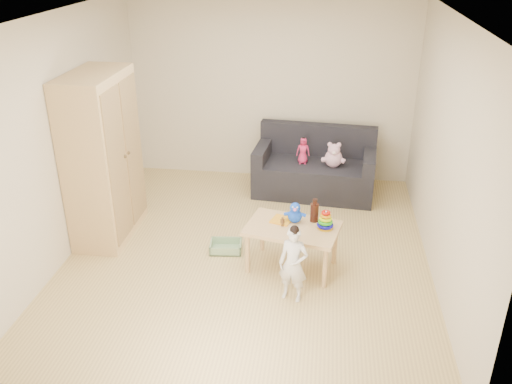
# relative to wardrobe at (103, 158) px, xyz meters

# --- Properties ---
(room) EXTENTS (4.50, 4.50, 4.50)m
(room) POSITION_rel_wardrobe_xyz_m (1.72, -0.24, 0.32)
(room) COLOR tan
(room) RESTS_ON ground
(wardrobe) EXTENTS (0.54, 1.08, 1.95)m
(wardrobe) POSITION_rel_wardrobe_xyz_m (0.00, 0.00, 0.00)
(wardrobe) COLOR #DDB579
(wardrobe) RESTS_ON ground
(sofa) EXTENTS (1.69, 0.94, 0.46)m
(sofa) POSITION_rel_wardrobe_xyz_m (2.39, 1.45, -0.75)
(sofa) COLOR black
(sofa) RESTS_ON ground
(play_table) EXTENTS (1.06, 0.79, 0.50)m
(play_table) POSITION_rel_wardrobe_xyz_m (2.22, -0.48, -0.72)
(play_table) COLOR tan
(play_table) RESTS_ON ground
(storage_bin) EXTENTS (0.38, 0.30, 0.11)m
(storage_bin) POSITION_rel_wardrobe_xyz_m (1.45, -0.24, -0.92)
(storage_bin) COLOR #84A779
(storage_bin) RESTS_ON ground
(toddler) EXTENTS (0.33, 0.25, 0.78)m
(toddler) POSITION_rel_wardrobe_xyz_m (2.27, -1.03, -0.59)
(toddler) COLOR silver
(toddler) RESTS_ON ground
(pink_bear) EXTENTS (0.31, 0.29, 0.29)m
(pink_bear) POSITION_rel_wardrobe_xyz_m (2.64, 1.34, -0.37)
(pink_bear) COLOR #EDAFCF
(pink_bear) RESTS_ON sofa
(doll) EXTENTS (0.19, 0.13, 0.36)m
(doll) POSITION_rel_wardrobe_xyz_m (2.23, 1.40, -0.34)
(doll) COLOR #E32A62
(doll) RESTS_ON sofa
(ring_stacker) EXTENTS (0.18, 0.18, 0.20)m
(ring_stacker) POSITION_rel_wardrobe_xyz_m (2.56, -0.47, -0.39)
(ring_stacker) COLOR #D2A00B
(ring_stacker) RESTS_ON play_table
(brown_bottle) EXTENTS (0.09, 0.09, 0.26)m
(brown_bottle) POSITION_rel_wardrobe_xyz_m (2.44, -0.33, -0.36)
(brown_bottle) COLOR black
(brown_bottle) RESTS_ON play_table
(blue_plush) EXTENTS (0.20, 0.16, 0.23)m
(blue_plush) POSITION_rel_wardrobe_xyz_m (2.24, -0.37, -0.35)
(blue_plush) COLOR blue
(blue_plush) RESTS_ON play_table
(wooden_figure) EXTENTS (0.05, 0.05, 0.11)m
(wooden_figure) POSITION_rel_wardrobe_xyz_m (2.12, -0.49, -0.42)
(wooden_figure) COLOR brown
(wooden_figure) RESTS_ON play_table
(yellow_book) EXTENTS (0.26, 0.26, 0.02)m
(yellow_book) POSITION_rel_wardrobe_xyz_m (2.10, -0.37, -0.46)
(yellow_book) COLOR orange
(yellow_book) RESTS_ON play_table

